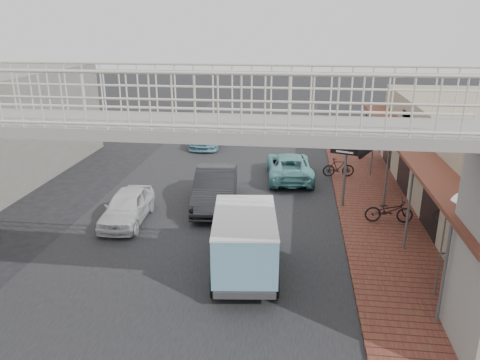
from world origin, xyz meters
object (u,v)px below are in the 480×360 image
(street_clock, at_px, (463,213))
(arrow_sign, at_px, (367,146))
(angkot_van, at_px, (245,235))
(angkot_far, at_px, (207,135))
(white_hatchback, at_px, (127,207))
(motorcycle_near, at_px, (389,211))
(dark_sedan, at_px, (215,188))
(angkot_curb, at_px, (289,166))
(motorcycle_far, at_px, (339,167))

(street_clock, relative_size, arrow_sign, 0.95)
(angkot_van, height_order, arrow_sign, arrow_sign)
(angkot_far, bearing_deg, white_hatchback, -96.49)
(white_hatchback, height_order, street_clock, street_clock)
(angkot_van, xyz_separation_m, street_clock, (5.68, -0.93, 1.39))
(motorcycle_near, height_order, street_clock, street_clock)
(street_clock, bearing_deg, motorcycle_near, 81.35)
(street_clock, bearing_deg, arrow_sign, 87.05)
(street_clock, xyz_separation_m, arrow_sign, (-1.57, 6.32, 0.05))
(dark_sedan, relative_size, angkot_far, 1.08)
(angkot_far, bearing_deg, dark_sedan, -79.81)
(dark_sedan, distance_m, motorcycle_near, 6.85)
(white_hatchback, distance_m, street_clock, 11.52)
(white_hatchback, bearing_deg, angkot_far, 83.65)
(angkot_far, height_order, angkot_van, angkot_van)
(angkot_van, bearing_deg, motorcycle_near, 33.99)
(dark_sedan, height_order, angkot_curb, dark_sedan)
(angkot_far, xyz_separation_m, arrow_sign, (8.17, -9.74, 2.08))
(angkot_van, height_order, motorcycle_near, angkot_van)
(dark_sedan, distance_m, angkot_curb, 4.91)
(angkot_curb, height_order, motorcycle_near, angkot_curb)
(angkot_far, distance_m, motorcycle_far, 9.40)
(angkot_van, relative_size, street_clock, 1.37)
(angkot_van, xyz_separation_m, motorcycle_near, (4.94, 4.21, -0.69))
(angkot_curb, bearing_deg, angkot_van, 77.58)
(motorcycle_far, bearing_deg, motorcycle_near, -171.99)
(motorcycle_near, relative_size, motorcycle_far, 1.16)
(angkot_far, xyz_separation_m, angkot_van, (4.06, -15.13, 0.63))
(dark_sedan, relative_size, angkot_curb, 1.04)
(dark_sedan, xyz_separation_m, angkot_van, (1.82, -5.31, 0.49))
(dark_sedan, bearing_deg, angkot_van, -76.55)
(dark_sedan, bearing_deg, motorcycle_near, -14.76)
(angkot_far, height_order, motorcycle_far, angkot_far)
(dark_sedan, distance_m, arrow_sign, 6.24)
(motorcycle_near, relative_size, arrow_sign, 0.55)
(angkot_van, bearing_deg, street_clock, -15.71)
(dark_sedan, xyz_separation_m, motorcycle_near, (6.76, -1.11, -0.20))
(angkot_far, height_order, street_clock, street_clock)
(white_hatchback, xyz_separation_m, dark_sedan, (3.03, 2.04, 0.16))
(dark_sedan, height_order, street_clock, street_clock)
(white_hatchback, distance_m, dark_sedan, 3.66)
(angkot_far, height_order, motorcycle_near, angkot_far)
(angkot_far, distance_m, arrow_sign, 12.88)
(white_hatchback, distance_m, angkot_far, 11.88)
(motorcycle_far, height_order, street_clock, street_clock)
(white_hatchback, xyz_separation_m, angkot_far, (0.79, 11.86, 0.01))
(white_hatchback, height_order, motorcycle_far, white_hatchback)
(white_hatchback, height_order, angkot_van, angkot_van)
(dark_sedan, distance_m, street_clock, 9.94)
(white_hatchback, bearing_deg, motorcycle_far, 34.31)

